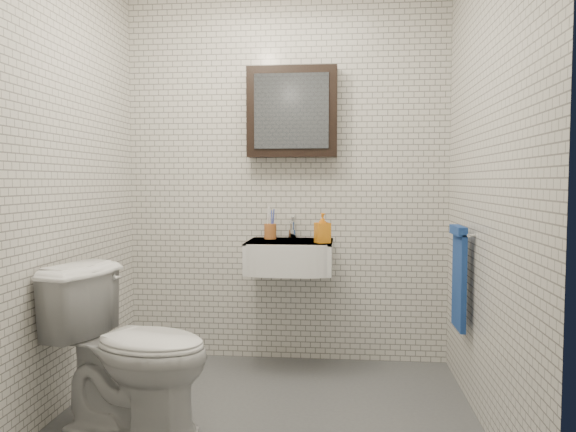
{
  "coord_description": "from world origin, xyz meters",
  "views": [
    {
      "loc": [
        0.4,
        -2.85,
        1.24
      ],
      "look_at": [
        0.07,
        0.45,
        1.03
      ],
      "focal_mm": 35.0,
      "sensor_mm": 36.0,
      "label": 1
    }
  ],
  "objects": [
    {
      "name": "ground",
      "position": [
        0.0,
        0.0,
        0.01
      ],
      "size": [
        2.2,
        2.0,
        0.01
      ],
      "primitive_type": "cube",
      "color": "#4A4C52",
      "rests_on": "ground"
    },
    {
      "name": "room_shell",
      "position": [
        0.0,
        0.0,
        1.47
      ],
      "size": [
        2.22,
        2.02,
        2.51
      ],
      "color": "silver",
      "rests_on": "ground"
    },
    {
      "name": "washbasin",
      "position": [
        0.05,
        0.73,
        0.76
      ],
      "size": [
        0.55,
        0.5,
        0.2
      ],
      "color": "white",
      "rests_on": "room_shell"
    },
    {
      "name": "faucet",
      "position": [
        0.05,
        0.93,
        0.92
      ],
      "size": [
        0.06,
        0.2,
        0.15
      ],
      "color": "silver",
      "rests_on": "washbasin"
    },
    {
      "name": "mirror_cabinet",
      "position": [
        0.05,
        0.93,
        1.7
      ],
      "size": [
        0.6,
        0.15,
        0.6
      ],
      "color": "black",
      "rests_on": "room_shell"
    },
    {
      "name": "towel_rail",
      "position": [
        1.04,
        0.35,
        0.72
      ],
      "size": [
        0.09,
        0.3,
        0.58
      ],
      "color": "silver",
      "rests_on": "room_shell"
    },
    {
      "name": "toothbrush_cup",
      "position": [
        -0.1,
        0.89,
        0.91
      ],
      "size": [
        0.1,
        0.1,
        0.22
      ],
      "rotation": [
        0.0,
        0.0,
        0.28
      ],
      "color": "#AB5E2A",
      "rests_on": "washbasin"
    },
    {
      "name": "soap_bottle",
      "position": [
        0.27,
        0.67,
        0.94
      ],
      "size": [
        0.11,
        0.11,
        0.19
      ],
      "primitive_type": "imported",
      "rotation": [
        0.0,
        0.0,
        0.4
      ],
      "color": "orange",
      "rests_on": "washbasin"
    },
    {
      "name": "toilet",
      "position": [
        -0.64,
        -0.21,
        0.41
      ],
      "size": [
        0.89,
        0.64,
        0.82
      ],
      "primitive_type": "imported",
      "rotation": [
        0.0,
        0.0,
        1.32
      ],
      "color": "white",
      "rests_on": "ground"
    }
  ]
}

